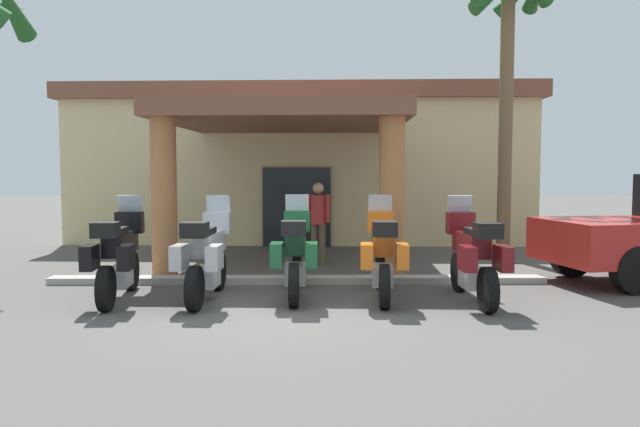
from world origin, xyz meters
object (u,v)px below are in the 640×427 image
(palm_tree_near_portico, at_px, (507,38))
(pedestrian, at_px, (318,217))
(motel_building, at_px, (303,164))
(motorcycle_green, at_px, (296,253))
(motorcycle_maroon, at_px, (473,257))
(motorcycle_black, at_px, (118,256))
(motorcycle_orange, at_px, (382,254))
(motorcycle_silver, at_px, (207,256))

(palm_tree_near_portico, bearing_deg, pedestrian, -165.95)
(palm_tree_near_portico, bearing_deg, motel_building, 133.94)
(motel_building, bearing_deg, motorcycle_green, -87.02)
(motorcycle_green, xyz_separation_m, motorcycle_maroon, (2.74, -0.38, 0.00))
(motel_building, xyz_separation_m, motorcycle_green, (0.04, -9.25, -1.53))
(motel_building, bearing_deg, pedestrian, -83.22)
(motel_building, distance_m, pedestrian, 6.11)
(motel_building, height_order, motorcycle_green, motel_building)
(motel_building, distance_m, motorcycle_green, 9.38)
(motorcycle_maroon, bearing_deg, motel_building, 14.77)
(motorcycle_green, height_order, motorcycle_maroon, same)
(motorcycle_black, bearing_deg, motorcycle_orange, -92.51)
(pedestrian, bearing_deg, motel_building, 27.26)
(motorcycle_orange, bearing_deg, motel_building, 12.17)
(motorcycle_silver, distance_m, motorcycle_green, 1.39)
(motorcycle_green, height_order, palm_tree_near_portico, palm_tree_near_portico)
(motorcycle_orange, distance_m, pedestrian, 3.56)
(motorcycle_silver, distance_m, pedestrian, 3.95)
(motorcycle_black, height_order, motorcycle_maroon, same)
(motel_building, height_order, pedestrian, motel_building)
(motorcycle_black, relative_size, pedestrian, 1.26)
(motel_building, xyz_separation_m, motorcycle_maroon, (2.78, -9.64, -1.53))
(motel_building, bearing_deg, motorcycle_maroon, -71.16)
(motorcycle_orange, xyz_separation_m, motorcycle_maroon, (1.37, -0.26, 0.00))
(motorcycle_maroon, bearing_deg, motorcycle_orange, 78.07)
(motorcycle_green, xyz_separation_m, motorcycle_orange, (1.37, -0.13, 0.00))
(motorcycle_maroon, bearing_deg, pedestrian, 31.47)
(motel_building, distance_m, motorcycle_silver, 9.71)
(motel_building, bearing_deg, motorcycle_black, -103.17)
(motel_building, distance_m, motorcycle_black, 9.98)
(motorcycle_green, relative_size, pedestrian, 1.25)
(motorcycle_green, bearing_deg, motorcycle_maroon, -97.71)
(palm_tree_near_portico, bearing_deg, motorcycle_maroon, -112.31)
(motorcycle_black, xyz_separation_m, pedestrian, (3.13, 3.50, 0.33))
(motel_building, height_order, motorcycle_orange, motel_building)
(pedestrian, bearing_deg, motorcycle_black, 161.50)
(motorcycle_silver, distance_m, motorcycle_orange, 2.74)
(motel_building, relative_size, palm_tree_near_portico, 2.02)
(motel_building, relative_size, motorcycle_silver, 6.07)
(motorcycle_black, relative_size, motorcycle_silver, 1.00)
(motorcycle_silver, xyz_separation_m, pedestrian, (1.76, 3.52, 0.33))
(motorcycle_silver, bearing_deg, motorcycle_green, -76.30)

